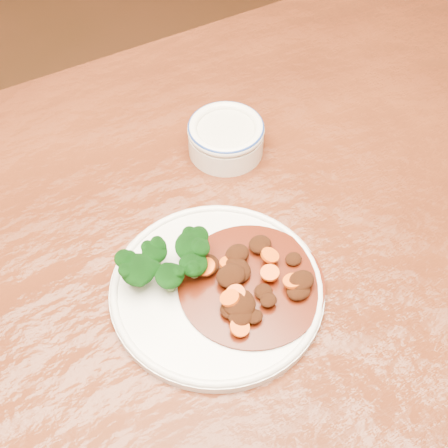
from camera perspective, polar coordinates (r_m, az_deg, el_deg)
ground at (r=1.52m, az=-2.60°, el=-19.52°), size 4.00×4.00×0.00m
dining_table at (r=0.91m, az=-4.10°, el=-5.67°), size 1.61×1.09×0.75m
dinner_plate at (r=0.80m, az=-0.65°, el=-5.96°), size 0.27×0.27×0.02m
broccoli_florets at (r=0.79m, az=-5.04°, el=-3.40°), size 0.12×0.08×0.05m
mince_stew at (r=0.79m, az=2.34°, el=-5.32°), size 0.19×0.19×0.03m
dip_bowl at (r=0.95m, az=0.18°, el=8.01°), size 0.12×0.12×0.05m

